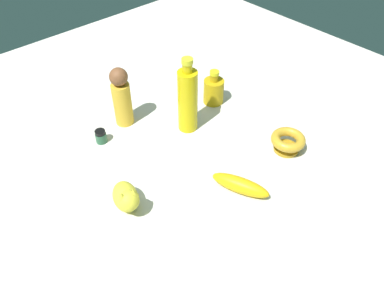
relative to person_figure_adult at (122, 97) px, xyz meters
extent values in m
plane|color=silver|center=(0.27, 0.06, -0.10)|extent=(2.00, 2.00, 0.00)
cylinder|color=gold|center=(0.00, 0.00, -0.03)|extent=(0.08, 0.08, 0.15)
sphere|color=brown|center=(0.00, 0.00, 0.08)|extent=(0.06, 0.06, 0.06)
cylinder|color=#D7BB0D|center=(0.16, 0.14, 0.00)|extent=(0.06, 0.06, 0.21)
cylinder|color=#D7BB0D|center=(0.16, 0.14, 0.12)|extent=(0.03, 0.03, 0.03)
cylinder|color=yellow|center=(0.16, 0.14, 0.15)|extent=(0.03, 0.03, 0.02)
ellipsoid|color=yellow|center=(0.29, -0.20, -0.07)|extent=(0.11, 0.09, 0.07)
sphere|color=yellow|center=(0.33, -0.21, -0.04)|extent=(0.06, 0.06, 0.06)
cone|color=yellow|center=(0.34, -0.20, -0.02)|extent=(0.03, 0.03, 0.03)
cone|color=yellow|center=(0.33, -0.23, -0.02)|extent=(0.03, 0.03, 0.03)
ellipsoid|color=yellow|center=(0.25, -0.19, -0.08)|extent=(0.05, 0.03, 0.02)
cylinder|color=#B5891C|center=(0.45, 0.29, -0.10)|extent=(0.08, 0.08, 0.01)
torus|color=gold|center=(0.45, 0.29, -0.06)|extent=(0.11, 0.11, 0.03)
ellipsoid|color=gold|center=(0.46, 0.07, -0.08)|extent=(0.17, 0.10, 0.05)
cylinder|color=#B99510|center=(0.12, 0.30, -0.06)|extent=(0.07, 0.07, 0.09)
cylinder|color=#B99510|center=(0.12, 0.30, 0.00)|extent=(0.03, 0.03, 0.03)
cylinder|color=yellow|center=(0.12, 0.30, 0.02)|extent=(0.03, 0.03, 0.01)
cylinder|color=#295C3C|center=(0.03, -0.11, -0.09)|extent=(0.04, 0.04, 0.03)
cylinder|color=yellow|center=(0.03, -0.11, -0.07)|extent=(0.03, 0.03, 0.00)
cylinder|color=black|center=(0.03, -0.11, -0.06)|extent=(0.03, 0.03, 0.01)
camera|label=1|loc=(0.89, -0.50, 0.71)|focal=35.66mm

